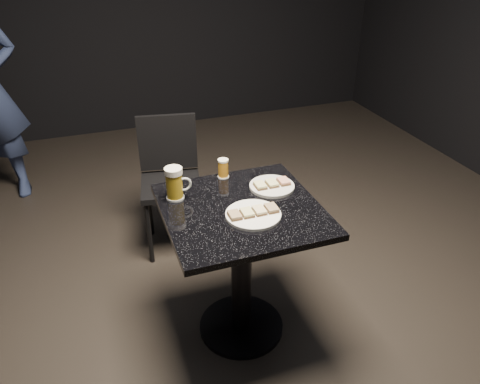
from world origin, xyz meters
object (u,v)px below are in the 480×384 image
plate_small (272,186)px  beer_tumbler (223,168)px  table (241,250)px  plate_large (253,215)px  chair (170,175)px  beer_mug (175,183)px

plate_small → beer_tumbler: (-0.19, 0.18, 0.04)m
beer_tumbler → table: bearing=-92.2°
plate_large → table: 0.26m
plate_large → chair: bearing=100.3°
beer_mug → chair: (0.11, 0.72, -0.33)m
plate_large → plate_small: (0.18, 0.21, 0.00)m
chair → table: bearing=-80.3°
table → beer_mug: size_ratio=4.75×
plate_large → beer_mug: beer_mug is taller
table → chair: size_ratio=0.88×
beer_mug → beer_tumbler: size_ratio=1.61×
plate_small → chair: 0.89m
plate_large → beer_tumbler: bearing=91.9°
beer_mug → beer_tumbler: 0.30m
plate_small → chair: chair is taller
plate_small → table: bearing=-148.3°
plate_large → chair: chair is taller
plate_small → chair: (-0.36, 0.78, -0.26)m
plate_small → table: 0.34m
beer_mug → chair: beer_mug is taller
plate_large → chair: (-0.18, 0.98, -0.26)m
plate_large → beer_tumbler: 0.39m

